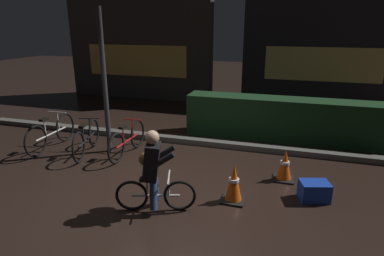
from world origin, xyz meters
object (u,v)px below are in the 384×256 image
Objects in this scene: parked_bike_leftmost at (51,133)px; parked_bike_left_mid at (87,139)px; parked_bike_center_left at (128,140)px; traffic_cone_near at (234,183)px; cyclist at (153,171)px; street_post at (105,83)px; blue_crate at (314,191)px; traffic_cone_far at (285,165)px.

parked_bike_leftmost is 1.10× the size of parked_bike_left_mid.
parked_bike_leftmost reaches higher than parked_bike_center_left.
cyclist is (-1.08, -0.59, 0.33)m from traffic_cone_near.
parked_bike_left_mid is 2.45× the size of traffic_cone_near.
street_post is 6.77× the size of blue_crate.
traffic_cone_far is 0.77m from blue_crate.
parked_bike_leftmost reaches higher than parked_bike_left_mid.
blue_crate is 2.53m from cyclist.
parked_bike_leftmost is at bearing -171.18° from street_post.
parked_bike_left_mid is at bearing -146.06° from street_post.
parked_bike_leftmost is 1.80m from parked_bike_center_left.
street_post is at bearing 175.14° from traffic_cone_far.
parked_bike_left_mid is at bearing 171.92° from blue_crate.
blue_crate is (4.54, -0.64, -0.18)m from parked_bike_left_mid.
parked_bike_left_mid is 0.98× the size of parked_bike_center_left.
traffic_cone_near is 0.50× the size of cyclist.
cyclist is at bearing -142.35° from parked_bike_center_left.
street_post reaches higher than parked_bike_left_mid.
parked_bike_center_left is 1.25× the size of cyclist.
traffic_cone_near is at bearing -161.64° from blue_crate.
parked_bike_leftmost is at bearing 172.76° from blue_crate.
street_post reaches higher than parked_bike_leftmost.
parked_bike_leftmost is 3.62m from cyclist.
parked_bike_left_mid reaches higher than traffic_cone_far.
street_post is 2.39× the size of cyclist.
parked_bike_center_left is 2.75× the size of traffic_cone_far.
parked_bike_center_left reaches higher than traffic_cone_far.
street_post is at bearing -70.91° from parked_bike_left_mid.
parked_bike_left_mid is (-0.38, -0.26, -1.16)m from street_post.
traffic_cone_far is at bearing 128.95° from blue_crate.
parked_bike_center_left is (0.86, 0.19, -0.00)m from parked_bike_left_mid.
traffic_cone_far is at bearing 23.74° from cyclist.
blue_crate is at bearing -112.93° from parked_bike_left_mid.
street_post is 1.26m from parked_bike_center_left.
traffic_cone_far is (3.68, -0.31, -1.22)m from street_post.
cyclist is at bearing -120.44° from parked_bike_leftmost.
parked_bike_center_left reaches higher than blue_crate.
cyclist is (3.19, -1.69, 0.28)m from parked_bike_leftmost.
traffic_cone_far is at bearing -4.86° from street_post.
traffic_cone_far is 1.29× the size of blue_crate.
parked_bike_center_left is at bearing -88.16° from parked_bike_leftmost.
traffic_cone_far is (3.20, -0.25, -0.06)m from parked_bike_center_left.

